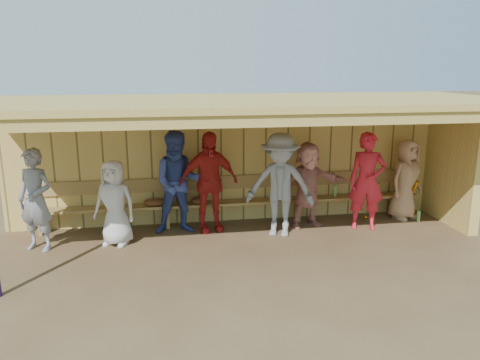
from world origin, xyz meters
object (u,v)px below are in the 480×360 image
object	(u,v)px
player_h	(406,179)
player_f	(307,185)
player_b	(115,203)
player_d	(209,182)
player_e	(280,185)
player_g	(367,181)
player_c	(179,183)
player_a	(36,200)
bench	(234,197)

from	to	relation	value
player_h	player_f	bearing A→B (deg)	160.13
player_b	player_d	xyz separation A→B (m)	(1.66, 0.44, 0.19)
player_e	player_g	distance (m)	1.70
player_d	player_h	size ratio (longest dim) A/B	1.16
player_g	player_e	bearing A→B (deg)	-159.99
player_b	player_e	distance (m)	2.91
player_c	player_g	world-z (taller)	player_c
player_c	player_e	size ratio (longest dim) A/B	1.01
player_a	player_b	world-z (taller)	player_a
player_f	bench	xyz separation A→B (m)	(-1.35, 0.46, -0.30)
player_f	bench	bearing A→B (deg)	148.07
player_f	player_g	size ratio (longest dim) A/B	0.90
player_a	player_d	bearing A→B (deg)	34.17
bench	player_d	bearing A→B (deg)	-144.03
player_a	player_e	bearing A→B (deg)	25.31
bench	player_e	bearing A→B (deg)	-48.97
player_a	bench	size ratio (longest dim) A/B	0.23
player_f	player_g	xyz separation A→B (m)	(1.07, -0.28, 0.10)
player_g	player_c	bearing A→B (deg)	-168.48
player_a	player_d	size ratio (longest dim) A/B	0.92
player_b	player_g	distance (m)	4.61
player_g	player_d	bearing A→B (deg)	-170.00
player_c	player_h	bearing A→B (deg)	1.09
player_f	bench	distance (m)	1.46
player_c	player_h	distance (m)	4.52
player_d	bench	distance (m)	0.77
player_b	player_c	distance (m)	1.20
player_d	player_g	distance (m)	2.96
player_a	player_c	world-z (taller)	player_c
player_d	player_f	world-z (taller)	player_d
player_b	player_g	xyz separation A→B (m)	(4.60, 0.08, 0.17)
player_b	bench	xyz separation A→B (m)	(2.18, 0.82, -0.22)
player_h	bench	world-z (taller)	player_h
player_c	player_f	distance (m)	2.43
player_f	player_d	bearing A→B (deg)	164.38
player_a	bench	xyz separation A→B (m)	(3.45, 0.85, -0.34)
player_d	player_b	bearing A→B (deg)	-175.35
player_f	player_c	bearing A→B (deg)	165.56
player_a	player_b	distance (m)	1.27
player_h	player_g	bearing A→B (deg)	178.77
player_a	player_d	xyz separation A→B (m)	(2.92, 0.47, 0.07)
player_f	player_h	bearing A→B (deg)	-9.14
player_c	player_h	xyz separation A→B (m)	(4.52, 0.10, -0.14)
player_b	player_d	size ratio (longest dim) A/B	0.79
player_e	bench	distance (m)	1.17
player_f	player_h	size ratio (longest dim) A/B	1.02
player_b	player_c	xyz separation A→B (m)	(1.11, 0.41, 0.20)
player_c	player_d	xyz separation A→B (m)	(0.55, 0.03, -0.01)
player_d	player_h	xyz separation A→B (m)	(3.97, 0.07, -0.13)
player_f	player_a	bearing A→B (deg)	171.46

